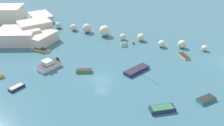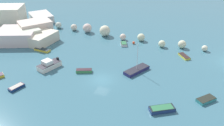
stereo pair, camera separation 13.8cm
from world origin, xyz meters
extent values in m
plane|color=#3B6B7D|center=(0.00, 0.00, 0.00)|extent=(160.00, 160.00, 0.00)
cube|color=beige|center=(-30.98, 23.34, 1.09)|extent=(9.88, 9.45, 2.17)
cube|color=beige|center=(-25.02, 13.31, 1.91)|extent=(9.12, 9.62, 3.83)
cube|color=beige|center=(-35.61, 15.79, 2.96)|extent=(9.73, 9.49, 5.92)
cube|color=beige|center=(-21.60, 9.71, 1.24)|extent=(8.06, 7.86, 2.49)
cube|color=beige|center=(-24.80, 9.70, 1.58)|extent=(8.16, 7.86, 3.16)
cube|color=beige|center=(-26.41, 8.12, 1.57)|extent=(11.33, 10.70, 3.14)
sphere|color=silver|center=(-22.58, 20.07, 0.85)|extent=(1.71, 1.71, 1.71)
sphere|color=beige|center=(-17.57, 20.10, 0.89)|extent=(1.77, 1.77, 1.77)
sphere|color=beige|center=(-13.49, 20.23, 1.21)|extent=(2.41, 2.41, 2.41)
sphere|color=beige|center=(-8.10, 19.79, 1.38)|extent=(2.76, 2.76, 2.76)
sphere|color=beige|center=(-2.83, 19.09, 0.78)|extent=(1.57, 1.57, 1.57)
sphere|color=beige|center=(1.58, 20.21, 0.93)|extent=(1.86, 1.86, 1.86)
sphere|color=beige|center=(7.15, 18.54, 0.82)|extent=(1.63, 1.63, 1.63)
sphere|color=beige|center=(11.62, 19.83, 0.93)|extent=(1.86, 1.86, 1.86)
sphere|color=beige|center=(16.66, 20.11, 0.67)|extent=(1.34, 1.34, 1.34)
sphere|color=#E04C28|center=(0.50, 17.63, 0.33)|extent=(0.66, 0.66, 0.66)
cube|color=navy|center=(5.05, 5.36, 0.30)|extent=(4.12, 5.76, 0.59)
cube|color=#272732|center=(5.05, 5.36, 0.62)|extent=(4.04, 5.64, 0.06)
cylinder|color=silver|center=(5.05, 5.36, 3.33)|extent=(0.10, 0.10, 5.49)
cube|color=teal|center=(18.16, 0.73, 0.23)|extent=(3.16, 3.36, 0.47)
cube|color=#232821|center=(18.16, 0.73, 0.50)|extent=(3.10, 3.30, 0.06)
cube|color=white|center=(-11.50, 0.06, 0.49)|extent=(3.47, 5.08, 0.97)
cube|color=#2D2B35|center=(-11.50, 0.06, 1.00)|extent=(3.40, 4.98, 0.06)
cube|color=silver|center=(-11.62, -0.31, 1.42)|extent=(2.15, 2.12, 0.89)
cube|color=black|center=(-10.84, 2.13, 1.22)|extent=(0.53, 0.48, 0.50)
cube|color=silver|center=(-1.52, 16.14, 0.25)|extent=(2.26, 2.72, 0.51)
cube|color=#272327|center=(-1.52, 16.14, 0.54)|extent=(2.21, 2.67, 0.06)
cube|color=#2D7047|center=(-1.52, 16.14, 0.55)|extent=(1.92, 2.31, 0.08)
cube|color=#3F8D50|center=(-4.34, 1.26, 0.27)|extent=(3.21, 2.23, 0.53)
cube|color=#322028|center=(-4.34, 1.26, 0.56)|extent=(3.15, 2.19, 0.06)
cube|color=navy|center=(12.10, -4.40, 0.30)|extent=(4.06, 3.40, 0.60)
cube|color=black|center=(12.10, -4.40, 0.63)|extent=(3.98, 3.34, 0.06)
cube|color=#2D7047|center=(12.10, -4.40, 0.64)|extent=(3.45, 2.89, 0.08)
cube|color=#D7CD3E|center=(12.82, 15.17, 0.19)|extent=(2.91, 3.18, 0.38)
cube|color=#312121|center=(12.82, 15.17, 0.41)|extent=(2.85, 3.12, 0.06)
cube|color=yellow|center=(-17.72, 5.99, 0.23)|extent=(3.83, 1.47, 0.47)
cube|color=#232E36|center=(-17.72, 5.99, 0.50)|extent=(3.75, 1.44, 0.06)
cube|color=navy|center=(-12.54, -8.15, 0.22)|extent=(1.83, 2.90, 0.44)
cube|color=#2B1D34|center=(-12.54, -8.15, 0.47)|extent=(1.79, 2.85, 0.06)
cube|color=#ADA89E|center=(-12.54, -8.15, 0.48)|extent=(1.55, 2.47, 0.08)
camera|label=1|loc=(15.78, -33.62, 23.95)|focal=38.33mm
camera|label=2|loc=(15.91, -33.57, 23.95)|focal=38.33mm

